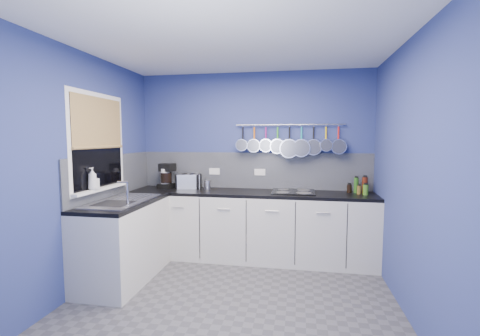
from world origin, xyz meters
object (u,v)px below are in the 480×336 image
(coffee_maker, at_px, (167,176))
(canister, at_px, (207,185))
(soap_bottle_b, at_px, (94,181))
(toaster, at_px, (188,181))
(soap_bottle_a, at_px, (92,179))
(paper_towel, at_px, (165,178))
(hob, at_px, (293,192))

(coffee_maker, height_order, canister, coffee_maker)
(soap_bottle_b, distance_m, toaster, 1.36)
(soap_bottle_b, bearing_deg, soap_bottle_a, -90.00)
(paper_towel, distance_m, hob, 1.78)
(toaster, relative_size, hob, 0.56)
(soap_bottle_a, bearing_deg, coffee_maker, 74.06)
(soap_bottle_a, distance_m, toaster, 1.39)
(soap_bottle_b, relative_size, canister, 1.39)
(soap_bottle_a, height_order, paper_towel, soap_bottle_a)
(paper_towel, height_order, hob, paper_towel)
(soap_bottle_a, height_order, hob, soap_bottle_a)
(coffee_maker, distance_m, hob, 1.77)
(soap_bottle_b, xyz_separation_m, hob, (2.10, 1.11, -0.23))
(toaster, bearing_deg, soap_bottle_b, -137.20)
(coffee_maker, xyz_separation_m, canister, (0.59, -0.02, -0.11))
(hob, bearing_deg, paper_towel, 179.07)
(canister, bearing_deg, paper_towel, 179.34)
(soap_bottle_a, distance_m, coffee_maker, 1.24)
(soap_bottle_a, bearing_deg, canister, 51.39)
(coffee_maker, distance_m, toaster, 0.32)
(soap_bottle_b, distance_m, canister, 1.48)
(toaster, distance_m, hob, 1.46)
(coffee_maker, height_order, hob, coffee_maker)
(canister, height_order, hob, canister)
(soap_bottle_b, bearing_deg, coffee_maker, 73.66)
(soap_bottle_a, height_order, toaster, soap_bottle_a)
(soap_bottle_a, bearing_deg, toaster, 62.03)
(canister, bearing_deg, soap_bottle_a, -128.61)
(soap_bottle_a, distance_m, soap_bottle_b, 0.05)
(coffee_maker, relative_size, canister, 2.79)
(toaster, xyz_separation_m, canister, (0.29, -0.05, -0.04))
(soap_bottle_a, relative_size, hob, 0.44)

